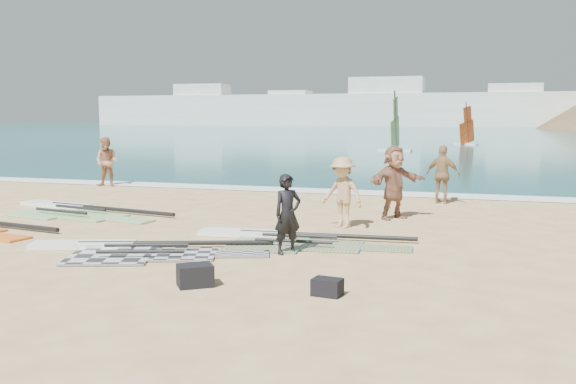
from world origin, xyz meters
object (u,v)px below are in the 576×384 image
(person_wetsuit, at_px, (288,214))
(beachgoer_back, at_px, (443,175))
(gear_bag_far, at_px, (327,287))
(rig_green, at_px, (71,210))
(rig_orange, at_px, (281,239))
(rig_grey, at_px, (126,250))
(beachgoer_left, at_px, (107,162))
(beachgoer_mid, at_px, (342,192))
(beachgoer_right, at_px, (394,182))
(gear_bag_near, at_px, (195,275))

(person_wetsuit, relative_size, beachgoer_back, 0.88)
(gear_bag_far, bearing_deg, rig_green, 146.24)
(rig_green, xyz_separation_m, person_wetsuit, (7.75, -3.49, 0.76))
(rig_green, relative_size, person_wetsuit, 3.53)
(rig_orange, xyz_separation_m, person_wetsuit, (0.52, -1.17, 0.77))
(person_wetsuit, bearing_deg, rig_green, 109.90)
(rig_grey, height_order, beachgoer_left, beachgoer_left)
(beachgoer_left, bearing_deg, rig_orange, -45.36)
(beachgoer_mid, bearing_deg, beachgoer_left, 172.34)
(rig_grey, distance_m, rig_green, 6.28)
(rig_grey, relative_size, beachgoer_left, 2.67)
(gear_bag_far, relative_size, beachgoer_left, 0.23)
(gear_bag_far, bearing_deg, rig_grey, 158.74)
(gear_bag_far, distance_m, person_wetsuit, 3.17)
(beachgoer_back, relative_size, beachgoer_right, 0.93)
(beachgoer_mid, relative_size, beachgoer_right, 0.89)
(gear_bag_far, bearing_deg, person_wetsuit, 119.25)
(rig_green, distance_m, person_wetsuit, 8.53)
(beachgoer_back, bearing_deg, gear_bag_near, 87.83)
(rig_grey, relative_size, gear_bag_far, 11.55)
(gear_bag_near, bearing_deg, gear_bag_far, 3.26)
(gear_bag_far, xyz_separation_m, person_wetsuit, (-1.51, 2.70, 0.68))
(gear_bag_near, bearing_deg, beachgoer_left, 128.33)
(rig_orange, bearing_deg, person_wetsuit, -70.77)
(gear_bag_near, bearing_deg, rig_grey, 142.00)
(person_wetsuit, relative_size, beachgoer_left, 0.84)
(gear_bag_near, relative_size, beachgoer_left, 0.29)
(beachgoer_mid, xyz_separation_m, beachgoer_back, (2.06, 5.28, 0.04))
(rig_green, relative_size, beachgoer_mid, 3.23)
(person_wetsuit, bearing_deg, beachgoer_mid, 37.72)
(gear_bag_far, height_order, beachgoer_left, beachgoer_left)
(beachgoer_mid, bearing_deg, person_wetsuit, -74.11)
(rig_grey, xyz_separation_m, beachgoer_back, (5.65, 9.46, 0.88))
(rig_orange, relative_size, gear_bag_near, 8.89)
(beachgoer_left, xyz_separation_m, beachgoer_back, (12.96, -1.02, -0.05))
(rig_orange, distance_m, beachgoer_left, 13.13)
(person_wetsuit, bearing_deg, beachgoer_left, 91.78)
(rig_orange, xyz_separation_m, beachgoer_back, (2.95, 7.42, 0.88))
(rig_grey, bearing_deg, rig_orange, 17.93)
(beachgoer_left, height_order, beachgoer_mid, beachgoer_left)
(rig_green, distance_m, gear_bag_near, 9.46)
(rig_green, bearing_deg, rig_grey, -33.17)
(person_wetsuit, relative_size, beachgoer_right, 0.81)
(gear_bag_far, distance_m, beachgoer_left, 17.24)
(rig_orange, relative_size, beachgoer_mid, 2.83)
(rig_grey, xyz_separation_m, beachgoer_right, (4.62, 5.94, 0.95))
(gear_bag_near, relative_size, beachgoer_back, 0.31)
(gear_bag_near, relative_size, beachgoer_mid, 0.32)
(rig_green, height_order, beachgoer_back, beachgoer_back)
(rig_green, relative_size, beachgoer_left, 2.95)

